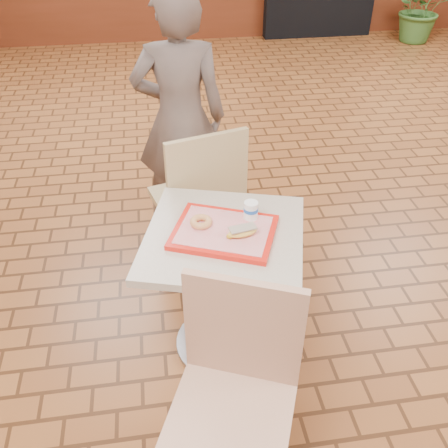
{
  "coord_description": "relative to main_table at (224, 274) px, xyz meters",
  "views": [
    {
      "loc": [
        -1.32,
        -2.57,
        2.18
      ],
      "look_at": [
        -1.05,
        -0.76,
        0.83
      ],
      "focal_mm": 40.0,
      "sensor_mm": 36.0,
      "label": 1
    }
  ],
  "objects": [
    {
      "name": "chair_main_front",
      "position": [
        -0.06,
        -0.68,
        0.04
      ],
      "size": [
        0.6,
        0.6,
        0.99
      ],
      "rotation": [
        0.0,
        0.0,
        -0.4
      ],
      "color": "tan",
      "rests_on": "ground"
    },
    {
      "name": "chair_main_back",
      "position": [
        -0.04,
        0.64,
        0.05
      ],
      "size": [
        0.58,
        0.58,
        1.02
      ],
      "rotation": [
        0.0,
        0.0,
        3.41
      ],
      "color": "tan",
      "rests_on": "ground"
    },
    {
      "name": "long_john_donut",
      "position": [
        0.07,
        -0.05,
        0.3
      ],
      "size": [
        0.15,
        0.09,
        0.04
      ],
      "rotation": [
        0.0,
        0.0,
        0.2
      ],
      "color": "#EDBC45",
      "rests_on": "serving_tray"
    },
    {
      "name": "main_table",
      "position": [
        0.0,
        0.0,
        0.0
      ],
      "size": [
        0.73,
        0.73,
        0.77
      ],
      "rotation": [
        0.0,
        0.0,
        -0.28
      ],
      "color": "#B3A690",
      "rests_on": "ground"
    },
    {
      "name": "serving_tray",
      "position": [
        -0.0,
        -0.0,
        0.26
      ],
      "size": [
        0.46,
        0.36,
        0.03
      ],
      "rotation": [
        0.0,
        0.0,
        -0.39
      ],
      "color": "red",
      "rests_on": "main_table"
    },
    {
      "name": "customer",
      "position": [
        -0.11,
        1.17,
        0.31
      ],
      "size": [
        0.62,
        0.43,
        1.64
      ],
      "primitive_type": "imported",
      "rotation": [
        0.0,
        0.0,
        3.08
      ],
      "color": "brown",
      "rests_on": "ground"
    },
    {
      "name": "wainscot_band",
      "position": [
        1.05,
        0.76,
        -0.02
      ],
      "size": [
        8.0,
        10.0,
        1.0
      ],
      "color": "#572310",
      "rests_on": "ground"
    },
    {
      "name": "potted_plant",
      "position": [
        3.59,
        5.16,
        -0.06
      ],
      "size": [
        0.97,
        0.89,
        0.92
      ],
      "primitive_type": "imported",
      "rotation": [
        0.0,
        0.0,
        0.24
      ],
      "color": "#376528",
      "rests_on": "ground"
    },
    {
      "name": "room_shell",
      "position": [
        1.05,
        0.76,
        0.98
      ],
      "size": [
        8.01,
        10.01,
        3.01
      ],
      "color": "brown",
      "rests_on": "ground"
    },
    {
      "name": "paper_cup",
      "position": [
        0.14,
        0.08,
        0.32
      ],
      "size": [
        0.07,
        0.07,
        0.09
      ],
      "rotation": [
        0.0,
        0.0,
        0.08
      ],
      "color": "white",
      "rests_on": "serving_tray"
    },
    {
      "name": "ring_donut",
      "position": [
        -0.1,
        0.05,
        0.3
      ],
      "size": [
        0.13,
        0.13,
        0.03
      ],
      "primitive_type": "torus",
      "rotation": [
        0.0,
        0.0,
        0.27
      ],
      "color": "#D58C4D",
      "rests_on": "serving_tray"
    }
  ]
}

